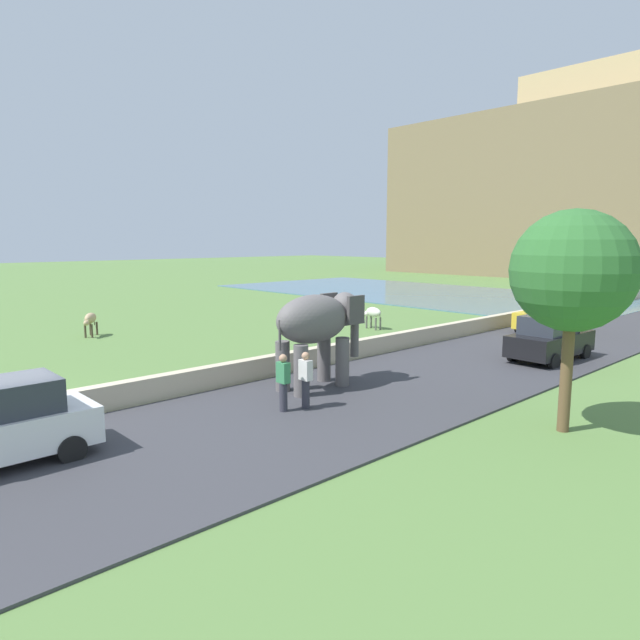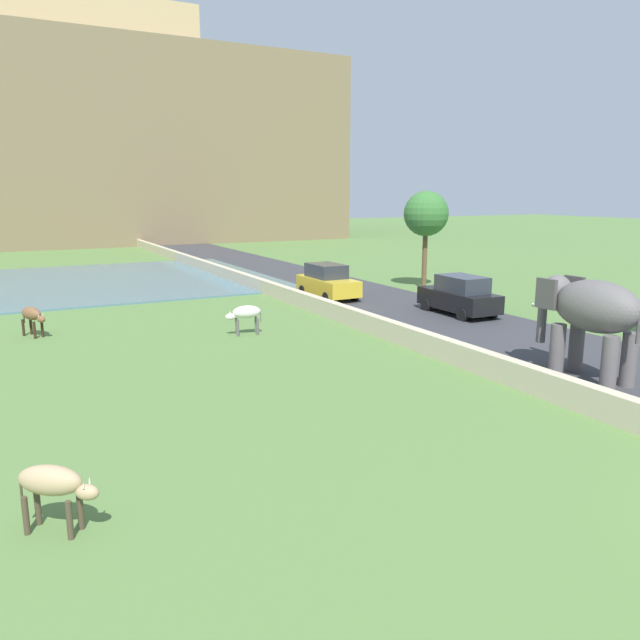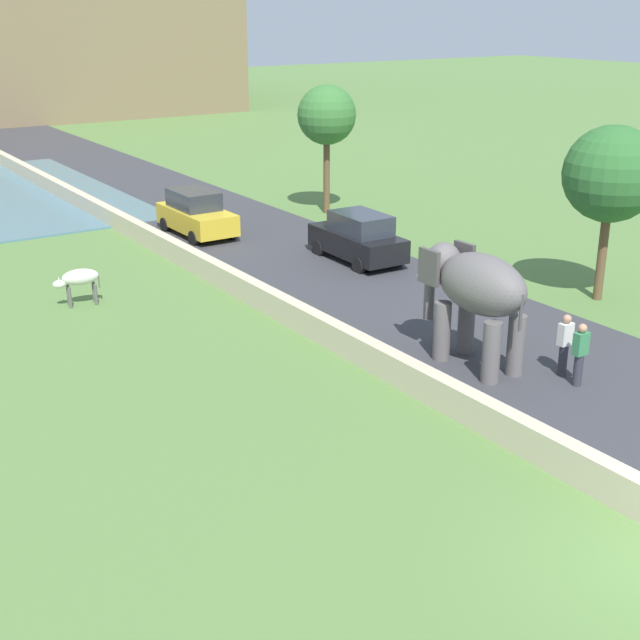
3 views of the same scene
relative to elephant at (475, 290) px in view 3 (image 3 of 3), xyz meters
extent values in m
cube|color=#38383D|center=(1.58, 11.97, -2.01)|extent=(7.00, 120.00, 0.06)
cube|color=beige|center=(-2.22, 9.97, -1.66)|extent=(0.40, 110.00, 0.74)
ellipsoid|color=#605B5B|center=(0.00, -0.22, 0.20)|extent=(1.44, 2.72, 1.50)
cylinder|color=#605B5B|center=(-0.43, 0.65, -1.24)|extent=(0.44, 0.44, 1.60)
cylinder|color=#605B5B|center=(0.41, 0.66, -1.24)|extent=(0.44, 0.44, 1.60)
cylinder|color=#605B5B|center=(-0.41, -1.11, -1.24)|extent=(0.44, 0.44, 1.60)
cylinder|color=#605B5B|center=(0.43, -1.10, -1.24)|extent=(0.44, 0.44, 1.60)
ellipsoid|color=#605B5B|center=(-0.02, 1.19, 0.39)|extent=(1.01, 0.91, 1.10)
cube|color=#484444|center=(-0.61, 1.05, 0.43)|extent=(0.13, 0.70, 0.90)
cube|color=#484444|center=(0.59, 1.07, 0.43)|extent=(0.13, 0.70, 0.90)
cylinder|color=#605B5B|center=(-0.02, 1.67, -0.50)|extent=(0.28, 0.28, 1.50)
cone|color=silver|center=(-0.24, 1.59, -0.05)|extent=(0.13, 0.56, 0.17)
cone|color=silver|center=(0.20, 1.60, -0.05)|extent=(0.13, 0.56, 0.17)
cylinder|color=#484444|center=(0.02, -1.55, -0.15)|extent=(0.08, 0.08, 0.90)
cylinder|color=#33333D|center=(1.40, -1.77, -1.61)|extent=(0.22, 0.22, 0.85)
cube|color=silver|center=(1.40, -1.77, -0.91)|extent=(0.36, 0.22, 0.56)
sphere|color=tan|center=(1.40, -1.77, -0.52)|extent=(0.22, 0.22, 0.22)
cylinder|color=#33333D|center=(1.21, -2.40, -1.61)|extent=(0.22, 0.22, 0.85)
cube|color=#388451|center=(1.21, -2.40, -0.91)|extent=(0.36, 0.22, 0.56)
sphere|color=tan|center=(1.21, -2.40, -0.52)|extent=(0.22, 0.22, 0.22)
cube|color=black|center=(3.15, 9.29, -1.34)|extent=(1.83, 4.05, 0.80)
cube|color=#2D333D|center=(3.15, 9.09, -0.59)|extent=(1.52, 2.25, 0.70)
cylinder|color=black|center=(2.39, 10.61, -1.74)|extent=(0.20, 0.61, 0.60)
cylinder|color=black|center=(4.00, 10.56, -1.74)|extent=(0.20, 0.61, 0.60)
cylinder|color=black|center=(2.30, 8.01, -1.74)|extent=(0.20, 0.61, 0.60)
cylinder|color=black|center=(3.92, 7.96, -1.74)|extent=(0.20, 0.61, 0.60)
cube|color=gold|center=(0.00, 15.74, -1.34)|extent=(1.73, 4.01, 0.80)
cube|color=#2D333D|center=(0.00, 15.94, -0.59)|extent=(1.46, 2.21, 0.70)
cylinder|color=black|center=(0.82, 14.45, -1.74)|extent=(0.18, 0.60, 0.60)
cylinder|color=black|center=(-0.80, 14.44, -1.74)|extent=(0.18, 0.60, 0.60)
cylinder|color=black|center=(0.80, 17.05, -1.74)|extent=(0.18, 0.60, 0.60)
cylinder|color=black|center=(-0.81, 17.04, -1.74)|extent=(0.18, 0.60, 0.60)
ellipsoid|color=silver|center=(-6.64, 10.08, -1.14)|extent=(1.16, 0.62, 0.50)
cylinder|color=#595753|center=(-7.04, 9.99, -1.71)|extent=(0.10, 0.10, 0.65)
cylinder|color=#595753|center=(-6.99, 10.29, -1.71)|extent=(0.10, 0.10, 0.65)
cylinder|color=#595753|center=(-6.28, 9.86, -1.71)|extent=(0.10, 0.10, 0.65)
cylinder|color=#595753|center=(-6.23, 10.16, -1.71)|extent=(0.10, 0.10, 0.65)
ellipsoid|color=silver|center=(-7.26, 10.18, -1.29)|extent=(0.43, 0.30, 0.26)
cone|color=beige|center=(-7.27, 10.09, -1.12)|extent=(0.04, 0.04, 0.12)
cone|color=beige|center=(-7.24, 10.27, -1.12)|extent=(0.04, 0.04, 0.12)
cylinder|color=#595753|center=(-6.10, 9.98, -1.34)|extent=(0.04, 0.04, 0.45)
cylinder|color=brown|center=(6.96, 1.74, -0.58)|extent=(0.28, 0.28, 2.92)
sphere|color=#2D662D|center=(6.96, 1.74, 1.89)|extent=(2.89, 2.89, 2.89)
cylinder|color=brown|center=(6.58, 16.33, -0.36)|extent=(0.28, 0.28, 3.36)
sphere|color=#387033|center=(6.58, 16.33, 2.21)|extent=(2.52, 2.52, 2.52)
camera|label=1|loc=(12.43, -11.48, 2.61)|focal=30.98mm
camera|label=2|loc=(-14.84, -11.61, 3.36)|focal=34.24mm
camera|label=3|loc=(-14.39, -14.78, 6.62)|focal=48.48mm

